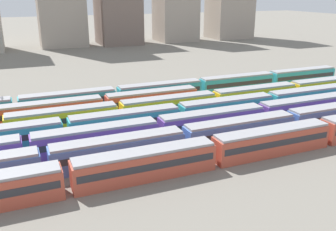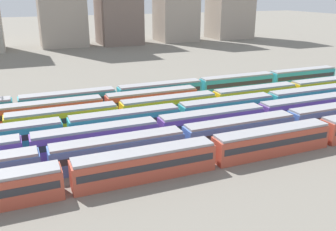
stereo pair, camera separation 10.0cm
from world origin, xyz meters
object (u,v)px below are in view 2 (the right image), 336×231
at_px(train_track_3, 227,108).
at_px(train_track_4, 169,106).
at_px(train_track_1, 290,123).
at_px(train_track_2, 261,114).
at_px(train_track_0, 272,141).
at_px(train_track_5, 51,111).
at_px(train_track_6, 160,91).

relative_size(train_track_3, train_track_4, 1.00).
distance_m(train_track_1, train_track_2, 5.52).
relative_size(train_track_0, train_track_5, 1.68).
bearing_deg(train_track_5, train_track_1, -30.81).
distance_m(train_track_2, train_track_6, 23.24).
distance_m(train_track_5, train_track_6, 23.25).
bearing_deg(train_track_2, train_track_5, 154.71).
relative_size(train_track_5, train_track_6, 0.60).
bearing_deg(train_track_3, train_track_2, -55.13).
xyz_separation_m(train_track_1, train_track_2, (-1.86, 5.20, 0.00)).
height_order(train_track_4, train_track_5, same).
bearing_deg(train_track_5, train_track_2, -25.29).
distance_m(train_track_0, train_track_1, 9.13).
xyz_separation_m(train_track_0, train_track_3, (2.01, 15.60, 0.00)).
bearing_deg(train_track_0, train_track_1, 34.73).
height_order(train_track_1, train_track_2, same).
bearing_deg(train_track_2, train_track_4, 140.80).
relative_size(train_track_0, train_track_6, 1.00).
relative_size(train_track_4, train_track_6, 1.00).
xyz_separation_m(train_track_1, train_track_5, (-34.88, 20.80, -0.00)).
relative_size(train_track_1, train_track_5, 2.02).
xyz_separation_m(train_track_0, train_track_2, (5.64, 10.40, 0.00)).
distance_m(train_track_1, train_track_4, 21.38).
distance_m(train_track_0, train_track_4, 21.98).
bearing_deg(train_track_0, train_track_3, 82.65).
relative_size(train_track_0, train_track_4, 1.00).
relative_size(train_track_1, train_track_6, 1.20).
bearing_deg(train_track_3, train_track_5, 160.52).
bearing_deg(train_track_5, train_track_4, -14.39).
bearing_deg(train_track_2, train_track_1, -70.28).
bearing_deg(train_track_0, train_track_6, 98.61).
bearing_deg(train_track_1, train_track_5, 149.19).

